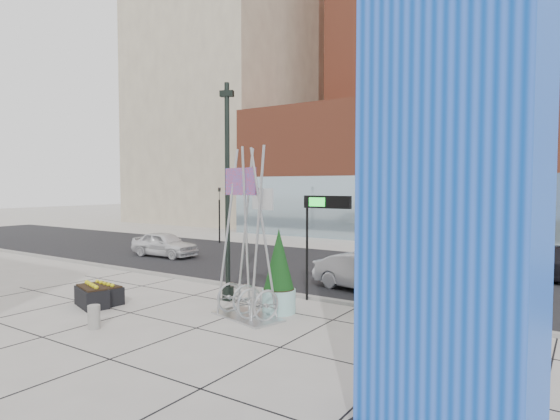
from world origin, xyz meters
The scene contains 20 objects.
ground centered at (0.00, 0.00, 0.00)m, with size 160.00×160.00×0.00m, color #9E9991.
street_asphalt centered at (0.00, 10.00, 0.01)m, with size 80.00×12.00×0.02m, color black.
curb_edge centered at (0.00, 4.00, 0.06)m, with size 80.00×0.30×0.12m, color gray.
tower_podium centered at (1.00, 27.00, 5.50)m, with size 34.00×10.00×11.00m, color brown.
tower_glass_front centered at (1.00, 22.20, 2.50)m, with size 34.00×0.60×5.00m, color #8CA5B2.
building_beige_left centered at (-26.00, 34.00, 17.00)m, with size 18.00×20.00×34.00m, color gray.
blue_pylon centered at (8.85, -3.69, 4.63)m, with size 3.07×1.80×9.58m.
lamp_post centered at (-0.44, 2.19, 3.26)m, with size 0.54×0.44×7.97m.
public_art_sculpture centered at (1.59, 0.74, 1.43)m, with size 2.63×1.78×5.46m.
concrete_bollard centered at (-1.50, -2.70, 0.35)m, with size 0.36×0.36×0.70m, color gray.
overhead_street_sign centered at (2.66, 3.80, 3.33)m, with size 1.83×0.22×3.88m.
round_planter_east centered at (4.71, 3.60, 1.17)m, with size 0.99×0.99×2.47m.
round_planter_mid centered at (4.95, 3.60, 1.06)m, with size 0.89×0.89×2.24m.
round_planter_west centered at (2.09, 1.80, 1.33)m, with size 1.12×1.12×2.81m.
box_planter_north centered at (-3.80, -0.67, 0.37)m, with size 1.52×0.88×0.80m.
box_planter_south centered at (-3.80, -1.20, 0.39)m, with size 1.71×1.22×0.85m.
car_white_west centered at (-10.40, 8.20, 0.74)m, with size 1.74×4.32×1.47m, color white.
car_silver_mid centered at (3.32, 6.31, 0.74)m, with size 1.57×4.51×1.49m, color #97989D.
car_dark_east centered at (8.76, 12.61, 0.78)m, with size 2.19×5.39×1.56m, color black.
traffic_signal centered at (-12.00, 15.00, 2.30)m, with size 0.15×0.18×4.10m.
Camera 1 is at (10.66, -11.01, 4.24)m, focal length 30.00 mm.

